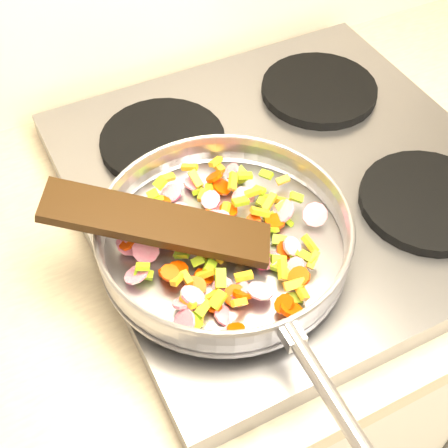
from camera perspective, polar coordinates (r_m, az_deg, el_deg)
name	(u,v)px	position (r m, az deg, el deg)	size (l,w,h in m)	color
cooktop	(288,183)	(0.93, 5.85, 3.72)	(0.60, 0.60, 0.04)	#939399
grate_fl	(250,275)	(0.79, 2.42, -4.68)	(0.19, 0.19, 0.02)	black
grate_fr	(428,201)	(0.91, 18.13, 2.00)	(0.19, 0.19, 0.02)	black
grate_bl	(163,141)	(0.96, -5.63, 7.55)	(0.19, 0.19, 0.02)	black
grate_br	(319,90)	(1.06, 8.68, 12.05)	(0.19, 0.19, 0.02)	black
saute_pan	(225,235)	(0.78, 0.08, -0.98)	(0.36, 0.53, 0.06)	#9E9EA5
vegetable_heap	(222,243)	(0.78, -0.15, -1.72)	(0.28, 0.29, 0.05)	#DD3400
wooden_spatula	(158,223)	(0.76, -6.05, 0.08)	(0.28, 0.06, 0.01)	black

